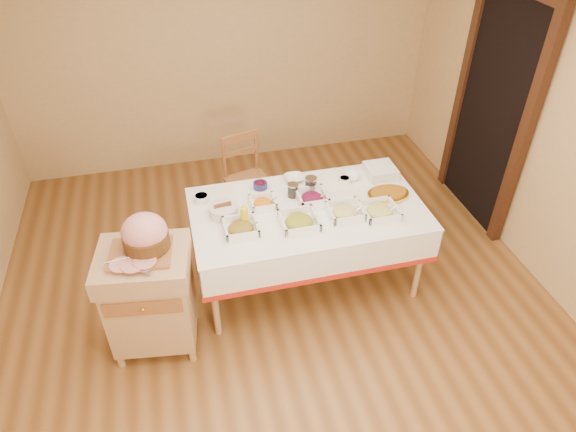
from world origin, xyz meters
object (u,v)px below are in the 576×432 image
object	(u,v)px
ham_on_board	(144,237)
preserve_jar_right	(311,185)
dining_table	(307,224)
mustard_bottle	(244,215)
brass_platter	(388,194)
dining_chair	(247,179)
plate_stack	(380,171)
preserve_jar_left	(293,191)
butcher_cart	(150,295)
bread_basket	(223,210)

from	to	relation	value
ham_on_board	preserve_jar_right	bearing A→B (deg)	23.49
ham_on_board	dining_table	bearing A→B (deg)	15.99
mustard_bottle	brass_platter	size ratio (longest dim) A/B	0.53
dining_chair	plate_stack	xyz separation A→B (m)	(1.04, -0.69, 0.36)
ham_on_board	mustard_bottle	xyz separation A→B (m)	(0.71, 0.27, -0.15)
dining_chair	mustard_bottle	bearing A→B (deg)	-100.55
plate_stack	preserve_jar_left	bearing A→B (deg)	-171.52
butcher_cart	bread_basket	world-z (taller)	butcher_cart
dining_chair	preserve_jar_right	world-z (taller)	preserve_jar_right
brass_platter	mustard_bottle	bearing A→B (deg)	-176.40
dining_table	butcher_cart	bearing A→B (deg)	-163.10
mustard_bottle	brass_platter	distance (m)	1.19
ham_on_board	mustard_bottle	size ratio (longest dim) A/B	2.34
ham_on_board	brass_platter	distance (m)	1.94
butcher_cart	bread_basket	distance (m)	0.82
preserve_jar_right	brass_platter	distance (m)	0.63
butcher_cart	bread_basket	size ratio (longest dim) A/B	3.94
preserve_jar_right	dining_table	bearing A→B (deg)	-111.86
dining_chair	brass_platter	distance (m)	1.44
butcher_cart	mustard_bottle	world-z (taller)	mustard_bottle
butcher_cart	brass_platter	bearing A→B (deg)	11.20
dining_chair	preserve_jar_left	world-z (taller)	preserve_jar_left
ham_on_board	mustard_bottle	world-z (taller)	ham_on_board
dining_table	bread_basket	world-z (taller)	bread_basket
ham_on_board	brass_platter	world-z (taller)	ham_on_board
mustard_bottle	brass_platter	bearing A→B (deg)	3.60
preserve_jar_left	bread_basket	size ratio (longest dim) A/B	0.52
mustard_bottle	bread_basket	xyz separation A→B (m)	(-0.14, 0.15, -0.04)
butcher_cart	dining_chair	xyz separation A→B (m)	(0.95, 1.38, -0.05)
preserve_jar_right	ham_on_board	bearing A→B (deg)	-156.51
preserve_jar_left	mustard_bottle	xyz separation A→B (m)	(-0.44, -0.26, 0.03)
dining_table	preserve_jar_right	xyz separation A→B (m)	(0.09, 0.22, 0.22)
brass_platter	ham_on_board	bearing A→B (deg)	-169.55
dining_chair	ham_on_board	xyz separation A→B (m)	(-0.91, -1.35, 0.55)
dining_chair	plate_stack	size ratio (longest dim) A/B	3.57
dining_table	bread_basket	size ratio (longest dim) A/B	8.21
dining_chair	bread_basket	xyz separation A→B (m)	(-0.34, -0.92, 0.35)
mustard_bottle	plate_stack	bearing A→B (deg)	17.00
ham_on_board	butcher_cart	bearing A→B (deg)	-141.92
ham_on_board	brass_platter	xyz separation A→B (m)	(1.89, 0.35, -0.22)
ham_on_board	plate_stack	world-z (taller)	ham_on_board
preserve_jar_right	brass_platter	size ratio (longest dim) A/B	0.37
bread_basket	plate_stack	distance (m)	1.40
mustard_bottle	bread_basket	bearing A→B (deg)	133.08
dining_table	butcher_cart	size ratio (longest dim) A/B	2.08
dining_chair	preserve_jar_right	bearing A→B (deg)	-62.79
dining_table	bread_basket	distance (m)	0.69
preserve_jar_left	preserve_jar_right	xyz separation A→B (m)	(0.16, 0.03, 0.01)
preserve_jar_right	bread_basket	size ratio (longest dim) A/B	0.58
preserve_jar_left	bread_basket	distance (m)	0.59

